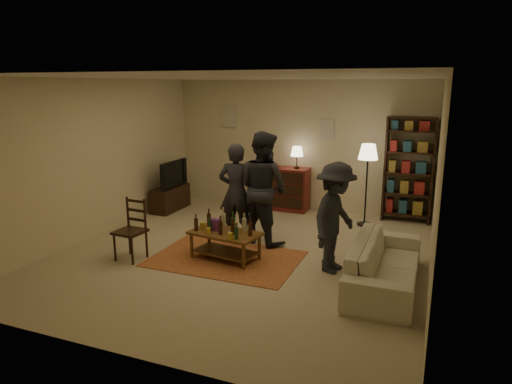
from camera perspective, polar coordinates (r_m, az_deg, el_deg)
The scene contains 13 objects.
floor at distance 7.27m, azimuth -1.62°, elevation -7.63°, with size 6.00×6.00×0.00m, color #C6B793.
room_shell at distance 9.83m, azimuth 1.71°, elevation 8.72°, with size 6.00×6.00×6.00m.
rug at distance 7.04m, azimuth -3.84°, elevation -8.30°, with size 2.20×1.50×0.01m, color #973721.
coffee_table at distance 6.92m, azimuth -3.93°, elevation -5.35°, with size 1.13×0.72×0.77m.
dining_chair at distance 7.16m, azimuth -15.21°, elevation -4.26°, with size 0.44×0.44×0.94m.
tv_stand at distance 9.79m, azimuth -10.69°, elevation -0.00°, with size 0.40×1.00×1.06m.
dresser at distance 9.64m, azimuth 3.66°, elevation 0.55°, with size 1.00×0.50×1.36m.
bookshelf at distance 9.16m, azimuth 18.53°, elevation 2.78°, with size 0.90×0.34×2.02m.
floor_lamp at distance 8.62m, azimuth 13.82°, elevation 4.23°, with size 0.36×0.36×1.54m.
sofa at distance 6.29m, azimuth 15.82°, elevation -8.60°, with size 2.08×0.81×0.61m, color beige.
person_left at distance 7.66m, azimuth -2.48°, elevation -0.05°, with size 0.60×0.40×1.66m, color #23232A.
person_right at distance 7.51m, azimuth 0.88°, elevation 0.51°, with size 0.91×0.71×1.87m, color #25262C.
person_by_sofa at distance 6.45m, azimuth 9.87°, elevation -3.20°, with size 1.01×0.58×1.57m, color #24252C.
Camera 1 is at (2.69, -6.24, 2.59)m, focal length 32.00 mm.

